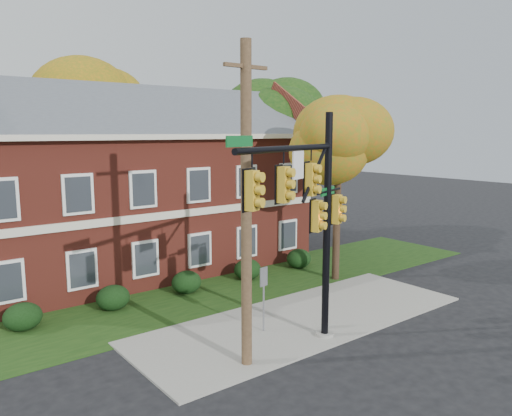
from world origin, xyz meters
TOP-DOWN VIEW (x-y plane):
  - ground at (0.00, 0.00)m, footprint 120.00×120.00m
  - sidewalk at (0.00, 1.00)m, footprint 14.00×5.00m
  - grass_strip at (0.00, 6.00)m, footprint 30.00×6.00m
  - apartment_building at (-2.00, 11.95)m, footprint 18.80×8.80m
  - hedge_far_left at (-9.00, 6.70)m, footprint 1.40×1.26m
  - hedge_left at (-5.50, 6.70)m, footprint 1.40×1.26m
  - hedge_center at (-2.00, 6.70)m, footprint 1.40×1.26m
  - hedge_right at (1.50, 6.70)m, footprint 1.40×1.26m
  - hedge_far_right at (5.00, 6.70)m, footprint 1.40×1.26m
  - tree_near_right at (5.22, 3.87)m, footprint 4.50×4.25m
  - tree_right_rear at (9.31, 12.81)m, footprint 6.30×5.95m
  - tree_far_rear at (-0.66, 19.79)m, footprint 6.84×6.46m
  - traffic_signal at (-1.95, -1.22)m, footprint 6.79×2.69m
  - utility_pole at (-4.12, -0.73)m, footprint 1.56×0.34m
  - sign_post at (-2.08, 0.96)m, footprint 0.36×0.10m

SIDE VIEW (x-z plane):
  - ground at x=0.00m, z-range 0.00..0.00m
  - grass_strip at x=0.00m, z-range 0.00..0.04m
  - sidewalk at x=0.00m, z-range 0.00..0.08m
  - hedge_far_left at x=-9.00m, z-range 0.00..1.05m
  - hedge_left at x=-5.50m, z-range 0.00..1.05m
  - hedge_center at x=-2.00m, z-range 0.00..1.05m
  - hedge_right at x=1.50m, z-range 0.00..1.05m
  - hedge_far_right at x=5.00m, z-range 0.00..1.05m
  - sign_post at x=-2.08m, z-range 0.45..2.94m
  - traffic_signal at x=-1.95m, z-range 0.97..8.98m
  - apartment_building at x=-2.00m, z-range 0.12..9.86m
  - utility_pole at x=-4.12m, z-range 0.07..10.07m
  - tree_near_right at x=5.22m, z-range 2.38..10.96m
  - tree_right_rear at x=9.31m, z-range 2.81..13.43m
  - tree_far_rear at x=-0.66m, z-range 3.08..14.60m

